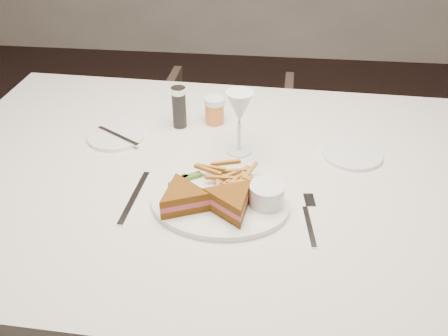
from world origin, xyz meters
The scene contains 4 objects.
ground centered at (0.00, 0.00, 0.00)m, with size 5.00×5.00×0.00m, color black.
table centered at (0.04, -0.16, 0.38)m, with size 1.55×1.03×0.75m, color silver.
chair_far centered at (-0.06, 0.75, 0.30)m, with size 0.58×0.54×0.59m, color #47362B.
table_setting centered at (0.03, -0.20, 0.79)m, with size 0.81×0.64×0.18m.
Camera 1 is at (0.14, -1.19, 1.48)m, focal length 40.00 mm.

